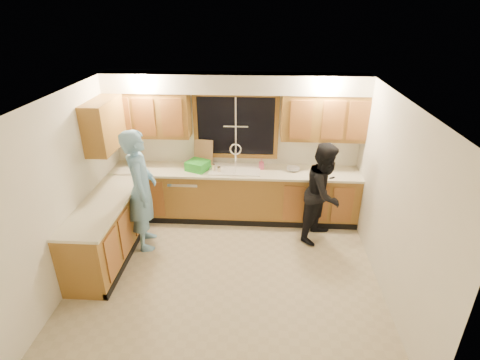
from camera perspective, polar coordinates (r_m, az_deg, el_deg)
name	(u,v)px	position (r m, az deg, el deg)	size (l,w,h in m)	color
floor	(227,275)	(5.47, -2.02, -14.27)	(4.20, 4.20, 0.00)	#BDB192
ceiling	(223,100)	(4.32, -2.54, 12.09)	(4.20, 4.20, 0.00)	silver
wall_back	(236,146)	(6.50, -0.62, 5.27)	(4.20, 4.20, 0.00)	white
wall_left	(65,193)	(5.39, -25.08, -1.77)	(3.80, 3.80, 0.00)	white
wall_right	(393,202)	(5.03, 22.33, -3.16)	(3.80, 3.80, 0.00)	white
base_cabinets_back	(235,195)	(6.56, -0.78, -2.29)	(4.20, 0.60, 0.88)	olive
base_cabinets_left	(107,231)	(5.91, -19.55, -7.32)	(0.60, 1.90, 0.88)	olive
countertop_back	(235,171)	(6.34, -0.81, 1.32)	(4.20, 0.63, 0.04)	#EBE5C6
countertop_left	(104,204)	(5.68, -20.08, -3.42)	(0.63, 1.90, 0.04)	#EBE5C6
upper_cabinets_left	(149,114)	(6.43, -13.72, 9.70)	(1.35, 0.33, 0.75)	olive
upper_cabinets_right	(324,117)	(6.23, 12.61, 9.31)	(1.35, 0.33, 0.75)	olive
upper_cabinets_return	(104,125)	(6.05, -20.01, 7.90)	(0.33, 0.90, 0.75)	olive
soffit	(235,83)	(6.03, -0.80, 14.53)	(4.20, 0.35, 0.30)	white
window_frame	(236,126)	(6.38, -0.65, 8.19)	(1.44, 0.03, 1.14)	black
sink	(235,173)	(6.38, -0.80, 1.10)	(0.86, 0.52, 0.57)	white
dishwasher	(187,195)	(6.68, -8.08, -2.33)	(0.60, 0.56, 0.82)	white
stove	(91,254)	(5.48, -21.74, -10.40)	(0.58, 0.75, 0.90)	white
man	(141,190)	(5.79, -14.81, -1.54)	(0.69, 0.45, 1.90)	#73ADD9
woman	(324,193)	(5.98, 12.72, -1.88)	(0.79, 0.61, 1.62)	black
knife_block	(132,160)	(6.77, -16.07, 2.99)	(0.11, 0.09, 0.20)	#A1612C
cutting_board	(204,152)	(6.53, -5.58, 4.21)	(0.33, 0.02, 0.44)	tan
dish_crate	(198,165)	(6.37, -6.47, 2.21)	(0.33, 0.31, 0.16)	green
soap_bottle	(261,164)	(6.37, 3.28, 2.44)	(0.08, 0.08, 0.18)	#E35679
bowl	(293,169)	(6.37, 8.09, 1.64)	(0.22, 0.22, 0.05)	silver
can_left	(213,168)	(6.29, -4.13, 1.87)	(0.07, 0.07, 0.13)	beige
can_right	(219,170)	(6.23, -3.21, 1.54)	(0.06, 0.06, 0.11)	beige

